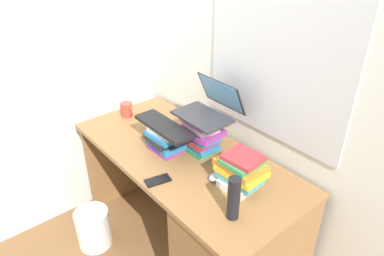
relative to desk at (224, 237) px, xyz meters
The scene contains 14 objects.
ground_plane 0.57m from the desk, behind, with size 6.00×6.00×0.00m, color brown.
wall_back 1.05m from the desk, 132.78° to the left, with size 6.00×0.06×2.60m.
wall_left 1.54m from the desk, behind, with size 0.05×6.00×2.60m, color silver.
desk is the anchor object (origin of this frame).
book_stack_tall 0.60m from the desk, 159.45° to the left, with size 0.25×0.20×0.22m.
book_stack_keyboard_riser 0.66m from the desk, behind, with size 0.24×0.19×0.15m.
book_stack_side 0.45m from the desk, 72.71° to the left, with size 0.25×0.20×0.19m.
laptop 0.74m from the desk, 150.87° to the left, with size 0.33×0.30×0.20m.
keyboard 0.72m from the desk, behind, with size 0.42×0.14×0.02m, color black.
computer_mouse 0.38m from the desk, 169.99° to the left, with size 0.06×0.10×0.04m, color #A5A8AD.
mug 1.10m from the desk, behind, with size 0.12×0.08×0.10m.
water_bottle 0.50m from the desk, 37.31° to the right, with size 0.06×0.06×0.22m, color black.
cell_phone 0.51m from the desk, 139.69° to the right, with size 0.07×0.14×0.01m, color black.
wastebasket 0.96m from the desk, 150.96° to the right, with size 0.23×0.23×0.28m, color silver.
Camera 1 is at (1.37, -1.07, 1.95)m, focal length 33.12 mm.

